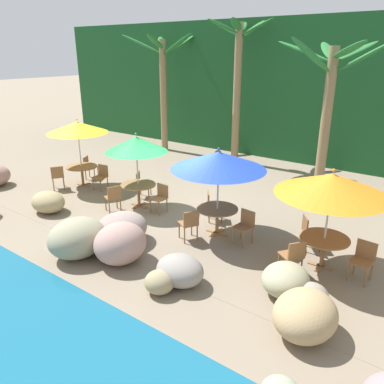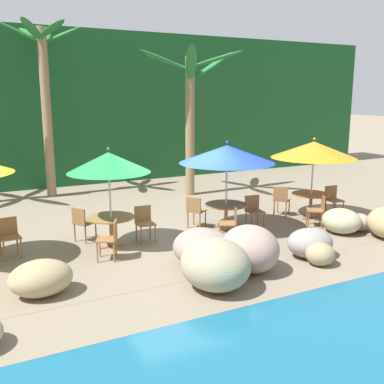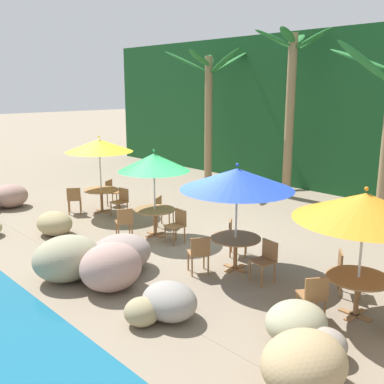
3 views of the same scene
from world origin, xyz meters
TOP-DOWN VIEW (x-y plane):
  - ground_plane at (0.00, 0.00)m, footprint 120.00×120.00m
  - terrace_deck at (0.00, 0.00)m, footprint 18.00×5.20m
  - foliage_backdrop at (0.00, 9.00)m, footprint 28.00×2.40m
  - rock_seawall at (0.54, -2.57)m, footprint 16.45×3.34m
  - chair_yellow_seaward at (-3.78, 0.43)m, footprint 0.47×0.47m
  - umbrella_green at (-1.57, 0.02)m, footprint 1.91×1.91m
  - dining_table_green at (-1.57, 0.02)m, footprint 1.10×1.10m
  - chair_green_seaward at (-0.72, 0.08)m, footprint 0.43×0.44m
  - chair_green_inland at (-2.09, 0.70)m, footprint 0.58×0.58m
  - chair_green_left at (-1.84, -0.79)m, footprint 0.56×0.56m
  - umbrella_blue at (1.47, -0.15)m, footprint 2.45×2.45m
  - dining_table_blue at (1.47, -0.15)m, footprint 1.10×1.10m
  - chair_blue_seaward at (2.33, -0.17)m, footprint 0.47×0.48m
  - chair_blue_inland at (0.89, 0.48)m, footprint 0.59×0.59m
  - chair_blue_left at (1.14, -0.93)m, footprint 0.58×0.58m
  - umbrella_orange at (4.33, -0.16)m, footprint 2.40×2.40m
  - dining_table_orange at (4.33, -0.16)m, footprint 1.10×1.10m
  - chair_orange_seaward at (5.19, -0.16)m, footprint 0.46×0.47m
  - chair_orange_inland at (3.76, 0.47)m, footprint 0.59×0.59m
  - chair_orange_left at (3.93, -0.92)m, footprint 0.59×0.59m
  - palm_tree_second at (-1.81, 6.37)m, footprint 2.81×2.79m
  - palm_tree_third at (2.69, 4.32)m, footprint 3.63×3.42m

SIDE VIEW (x-z plane):
  - ground_plane at x=0.00m, z-range 0.00..0.00m
  - terrace_deck at x=0.00m, z-range 0.00..0.01m
  - rock_seawall at x=0.54m, z-range -0.09..0.87m
  - chair_yellow_seaward at x=-3.78m, z-range 0.08..0.95m
  - chair_green_seaward at x=-0.72m, z-range 0.08..0.95m
  - chair_green_inland at x=-2.09m, z-range 0.08..0.95m
  - chair_green_left at x=-1.84m, z-range 0.08..0.95m
  - chair_blue_seaward at x=2.33m, z-range 0.08..0.95m
  - chair_blue_inland at x=0.89m, z-range 0.08..0.95m
  - chair_blue_left at x=1.14m, z-range 0.08..0.95m
  - chair_orange_seaward at x=5.19m, z-range 0.08..0.95m
  - chair_orange_inland at x=3.76m, z-range 0.08..0.95m
  - chair_orange_left at x=3.93m, z-range 0.08..0.95m
  - dining_table_green at x=-1.57m, z-range 0.24..0.98m
  - dining_table_blue at x=1.47m, z-range 0.24..0.98m
  - dining_table_orange at x=4.33m, z-range 0.24..0.98m
  - umbrella_orange at x=4.33m, z-range 0.83..3.18m
  - umbrella_green at x=-1.57m, z-range 0.84..3.20m
  - umbrella_blue at x=1.47m, z-range 0.85..3.24m
  - foliage_backdrop at x=0.00m, z-range 0.00..6.00m
  - palm_tree_third at x=2.69m, z-range 0.97..6.04m
  - palm_tree_second at x=-1.81m, z-range 0.96..6.85m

